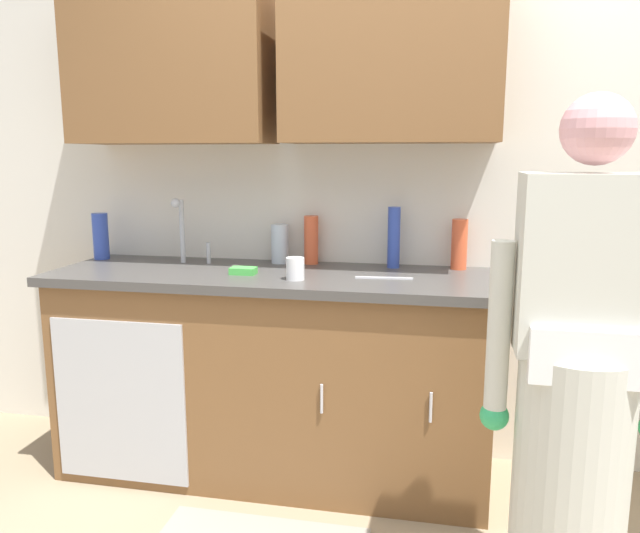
{
  "coord_description": "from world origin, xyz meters",
  "views": [
    {
      "loc": [
        0.18,
        -1.86,
        1.45
      ],
      "look_at": [
        -0.3,
        0.55,
        1.0
      ],
      "focal_mm": 34.31,
      "sensor_mm": 36.0,
      "label": 1
    }
  ],
  "objects_px": {
    "bottle_cleaner_spray": "(101,236)",
    "cup_by_sink": "(295,269)",
    "sink": "(179,271)",
    "knife_on_counter": "(384,278)",
    "bottle_water_short": "(459,244)",
    "bottle_dish_liquid": "(394,238)",
    "bottle_soap": "(280,244)",
    "bottle_water_tall": "(311,240)",
    "sponge": "(243,271)",
    "person_at_sink": "(575,412)"
  },
  "relations": [
    {
      "from": "sponge",
      "to": "cup_by_sink",
      "type": "bearing_deg",
      "value": -16.16
    },
    {
      "from": "bottle_soap",
      "to": "bottle_water_tall",
      "type": "relative_size",
      "value": 0.82
    },
    {
      "from": "bottle_water_short",
      "to": "cup_by_sink",
      "type": "height_order",
      "value": "bottle_water_short"
    },
    {
      "from": "bottle_dish_liquid",
      "to": "bottle_soap",
      "type": "relative_size",
      "value": 1.5
    },
    {
      "from": "bottle_water_tall",
      "to": "bottle_water_short",
      "type": "bearing_deg",
      "value": -0.48
    },
    {
      "from": "person_at_sink",
      "to": "bottle_water_tall",
      "type": "height_order",
      "value": "person_at_sink"
    },
    {
      "from": "person_at_sink",
      "to": "sponge",
      "type": "xyz_separation_m",
      "value": [
        -1.25,
        0.65,
        0.26
      ]
    },
    {
      "from": "bottle_water_short",
      "to": "bottle_soap",
      "type": "distance_m",
      "value": 0.83
    },
    {
      "from": "bottle_water_tall",
      "to": "sponge",
      "type": "xyz_separation_m",
      "value": [
        -0.23,
        -0.31,
        -0.1
      ]
    },
    {
      "from": "knife_on_counter",
      "to": "cup_by_sink",
      "type": "bearing_deg",
      "value": -168.98
    },
    {
      "from": "sponge",
      "to": "bottle_water_tall",
      "type": "bearing_deg",
      "value": 53.1
    },
    {
      "from": "person_at_sink",
      "to": "sponge",
      "type": "bearing_deg",
      "value": 152.66
    },
    {
      "from": "bottle_dish_liquid",
      "to": "bottle_soap",
      "type": "bearing_deg",
      "value": 178.32
    },
    {
      "from": "bottle_cleaner_spray",
      "to": "bottle_water_tall",
      "type": "bearing_deg",
      "value": 3.94
    },
    {
      "from": "sink",
      "to": "bottle_soap",
      "type": "xyz_separation_m",
      "value": [
        0.42,
        0.22,
        0.11
      ]
    },
    {
      "from": "bottle_water_tall",
      "to": "sponge",
      "type": "height_order",
      "value": "bottle_water_tall"
    },
    {
      "from": "bottle_dish_liquid",
      "to": "bottle_soap",
      "type": "xyz_separation_m",
      "value": [
        -0.54,
        0.02,
        -0.05
      ]
    },
    {
      "from": "bottle_soap",
      "to": "sponge",
      "type": "distance_m",
      "value": 0.32
    },
    {
      "from": "bottle_water_short",
      "to": "bottle_water_tall",
      "type": "height_order",
      "value": "bottle_water_tall"
    },
    {
      "from": "sink",
      "to": "sponge",
      "type": "xyz_separation_m",
      "value": [
        0.34,
        -0.08,
        0.03
      ]
    },
    {
      "from": "bottle_soap",
      "to": "bottle_dish_liquid",
      "type": "bearing_deg",
      "value": -1.68
    },
    {
      "from": "cup_by_sink",
      "to": "sponge",
      "type": "xyz_separation_m",
      "value": [
        -0.25,
        0.07,
        -0.03
      ]
    },
    {
      "from": "person_at_sink",
      "to": "bottle_soap",
      "type": "distance_m",
      "value": 1.54
    },
    {
      "from": "sink",
      "to": "bottle_soap",
      "type": "distance_m",
      "value": 0.49
    },
    {
      "from": "bottle_cleaner_spray",
      "to": "bottle_soap",
      "type": "xyz_separation_m",
      "value": [
        0.9,
        0.06,
        -0.02
      ]
    },
    {
      "from": "knife_on_counter",
      "to": "sink",
      "type": "bearing_deg",
      "value": 172.45
    },
    {
      "from": "bottle_cleaner_spray",
      "to": "sponge",
      "type": "distance_m",
      "value": 0.86
    },
    {
      "from": "bottle_cleaner_spray",
      "to": "bottle_water_short",
      "type": "relative_size",
      "value": 1.0
    },
    {
      "from": "sink",
      "to": "bottle_dish_liquid",
      "type": "bearing_deg",
      "value": 12.03
    },
    {
      "from": "person_at_sink",
      "to": "knife_on_counter",
      "type": "relative_size",
      "value": 6.75
    },
    {
      "from": "bottle_water_tall",
      "to": "knife_on_counter",
      "type": "bearing_deg",
      "value": -37.64
    },
    {
      "from": "sink",
      "to": "bottle_dish_liquid",
      "type": "xyz_separation_m",
      "value": [
        0.96,
        0.21,
        0.15
      ]
    },
    {
      "from": "bottle_water_tall",
      "to": "cup_by_sink",
      "type": "distance_m",
      "value": 0.39
    },
    {
      "from": "cup_by_sink",
      "to": "bottle_soap",
      "type": "bearing_deg",
      "value": 113.87
    },
    {
      "from": "person_at_sink",
      "to": "bottle_dish_liquid",
      "type": "height_order",
      "value": "person_at_sink"
    },
    {
      "from": "cup_by_sink",
      "to": "bottle_cleaner_spray",
      "type": "bearing_deg",
      "value": 163.67
    },
    {
      "from": "bottle_cleaner_spray",
      "to": "bottle_water_short",
      "type": "xyz_separation_m",
      "value": [
        1.73,
        0.07,
        -0.0
      ]
    },
    {
      "from": "sink",
      "to": "bottle_cleaner_spray",
      "type": "bearing_deg",
      "value": 161.74
    },
    {
      "from": "bottle_cleaner_spray",
      "to": "sponge",
      "type": "height_order",
      "value": "bottle_cleaner_spray"
    },
    {
      "from": "person_at_sink",
      "to": "bottle_cleaner_spray",
      "type": "xyz_separation_m",
      "value": [
        -2.06,
        0.89,
        0.36
      ]
    },
    {
      "from": "sink",
      "to": "bottle_water_tall",
      "type": "distance_m",
      "value": 0.63
    },
    {
      "from": "sink",
      "to": "knife_on_counter",
      "type": "relative_size",
      "value": 2.08
    },
    {
      "from": "bottle_cleaner_spray",
      "to": "cup_by_sink",
      "type": "xyz_separation_m",
      "value": [
        1.07,
        -0.31,
        -0.07
      ]
    },
    {
      "from": "bottle_soap",
      "to": "sponge",
      "type": "height_order",
      "value": "bottle_soap"
    },
    {
      "from": "cup_by_sink",
      "to": "bottle_water_tall",
      "type": "bearing_deg",
      "value": 92.26
    },
    {
      "from": "person_at_sink",
      "to": "bottle_dish_liquid",
      "type": "bearing_deg",
      "value": 123.77
    },
    {
      "from": "sink",
      "to": "bottle_water_short",
      "type": "relative_size",
      "value": 2.21
    },
    {
      "from": "sink",
      "to": "bottle_water_tall",
      "type": "relative_size",
      "value": 2.19
    },
    {
      "from": "sink",
      "to": "bottle_water_short",
      "type": "distance_m",
      "value": 1.28
    },
    {
      "from": "person_at_sink",
      "to": "bottle_cleaner_spray",
      "type": "relative_size",
      "value": 7.13
    }
  ]
}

